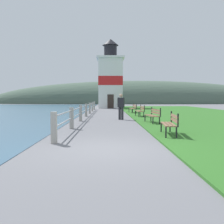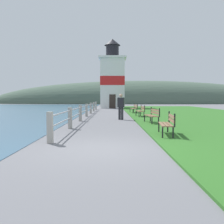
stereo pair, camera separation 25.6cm
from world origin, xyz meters
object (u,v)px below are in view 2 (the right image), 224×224
at_px(park_bench_midway, 152,114).
at_px(park_bench_far, 140,110).
at_px(lighthouse, 112,79).
at_px(park_bench_by_lighthouse, 134,108).
at_px(park_bench_near, 167,123).
at_px(person_strolling, 120,106).

distance_m(park_bench_midway, park_bench_far, 5.01).
bearing_deg(park_bench_midway, lighthouse, -91.05).
bearing_deg(lighthouse, park_bench_far, -82.99).
bearing_deg(park_bench_by_lighthouse, park_bench_near, 85.74).
height_order(park_bench_near, park_bench_midway, same).
xyz_separation_m(park_bench_by_lighthouse, person_strolling, (-1.55, -7.15, 0.42)).
bearing_deg(person_strolling, park_bench_far, -12.20).
height_order(park_bench_midway, park_bench_far, same).
xyz_separation_m(park_bench_far, lighthouse, (-2.20, 17.90, 3.79)).
distance_m(park_bench_far, person_strolling, 2.92).
height_order(lighthouse, person_strolling, lighthouse).
height_order(park_bench_midway, park_bench_by_lighthouse, same).
relative_size(park_bench_by_lighthouse, lighthouse, 0.19).
relative_size(park_bench_near, park_bench_far, 1.04).
height_order(park_bench_near, park_bench_far, same).
bearing_deg(person_strolling, park_bench_near, -145.40).
height_order(park_bench_midway, person_strolling, person_strolling).
relative_size(park_bench_far, park_bench_by_lighthouse, 0.85).
bearing_deg(lighthouse, park_bench_by_lighthouse, -80.89).
distance_m(park_bench_by_lighthouse, person_strolling, 7.33).
relative_size(park_bench_far, person_strolling, 0.92).
bearing_deg(lighthouse, person_strolling, -88.45).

